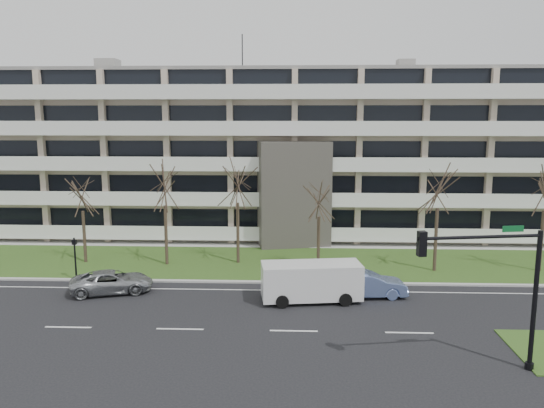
{
  "coord_description": "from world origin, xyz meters",
  "views": [
    {
      "loc": [
        -0.06,
        -26.26,
        11.1
      ],
      "look_at": [
        -1.54,
        10.0,
        5.07
      ],
      "focal_mm": 35.0,
      "sensor_mm": 36.0,
      "label": 1
    }
  ],
  "objects_px": {
    "silver_pickup": "(112,282)",
    "white_van": "(313,278)",
    "traffic_signal": "(496,279)",
    "pedestrian_signal": "(75,254)",
    "blue_sedan": "(367,284)"
  },
  "relations": [
    {
      "from": "blue_sedan",
      "to": "traffic_signal",
      "type": "height_order",
      "value": "traffic_signal"
    },
    {
      "from": "white_van",
      "to": "traffic_signal",
      "type": "relative_size",
      "value": 0.95
    },
    {
      "from": "silver_pickup",
      "to": "white_van",
      "type": "bearing_deg",
      "value": -110.59
    },
    {
      "from": "white_van",
      "to": "pedestrian_signal",
      "type": "relative_size",
      "value": 2.08
    },
    {
      "from": "silver_pickup",
      "to": "pedestrian_signal",
      "type": "bearing_deg",
      "value": 38.72
    },
    {
      "from": "silver_pickup",
      "to": "pedestrian_signal",
      "type": "distance_m",
      "value": 4.18
    },
    {
      "from": "silver_pickup",
      "to": "blue_sedan",
      "type": "distance_m",
      "value": 16.11
    },
    {
      "from": "white_van",
      "to": "pedestrian_signal",
      "type": "xyz_separation_m",
      "value": [
        -15.96,
        3.3,
        0.52
      ]
    },
    {
      "from": "white_van",
      "to": "pedestrian_signal",
      "type": "height_order",
      "value": "pedestrian_signal"
    },
    {
      "from": "traffic_signal",
      "to": "silver_pickup",
      "type": "bearing_deg",
      "value": 144.78
    },
    {
      "from": "silver_pickup",
      "to": "pedestrian_signal",
      "type": "relative_size",
      "value": 1.7
    },
    {
      "from": "blue_sedan",
      "to": "white_van",
      "type": "bearing_deg",
      "value": 98.37
    },
    {
      "from": "traffic_signal",
      "to": "pedestrian_signal",
      "type": "height_order",
      "value": "traffic_signal"
    },
    {
      "from": "blue_sedan",
      "to": "white_van",
      "type": "distance_m",
      "value": 3.57
    },
    {
      "from": "silver_pickup",
      "to": "traffic_signal",
      "type": "bearing_deg",
      "value": -132.03
    }
  ]
}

